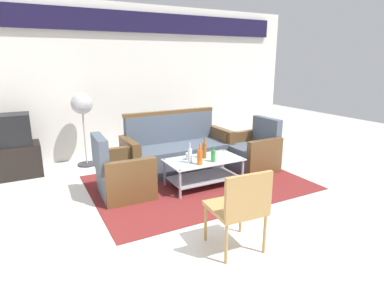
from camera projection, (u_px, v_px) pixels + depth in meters
ground_plane at (234, 207)px, 4.02m from camera, size 14.00×14.00×0.00m
wall_back at (146, 77)px, 6.25m from camera, size 6.52×0.19×2.80m
rug at (198, 182)px, 4.83m from camera, size 3.08×2.20×0.01m
couch at (177, 151)px, 5.35m from camera, size 1.81×0.76×0.96m
armchair_left at (122, 175)px, 4.32m from camera, size 0.73×0.78×0.85m
armchair_right at (253, 153)px, 5.37m from camera, size 0.71×0.77×0.85m
coffee_table at (204, 168)px, 4.65m from camera, size 1.10×0.60×0.40m
bottle_clear at (190, 155)px, 4.42m from camera, size 0.06×0.06×0.29m
bottle_orange at (200, 157)px, 4.35m from camera, size 0.07×0.07×0.29m
bottle_green at (213, 156)px, 4.48m from camera, size 0.07×0.07×0.23m
bottle_brown at (204, 150)px, 4.64m from camera, size 0.06×0.06×0.31m
cup at (189, 156)px, 4.58m from camera, size 0.08×0.08×0.10m
tv_stand at (14, 161)px, 5.03m from camera, size 0.80×0.50×0.52m
television at (9, 130)px, 4.90m from camera, size 0.61×0.46×0.48m
pedestal_fan at (82, 108)px, 5.38m from camera, size 0.36×0.36×1.27m
wicker_chair at (240, 205)px, 2.98m from camera, size 0.51×0.51×0.84m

